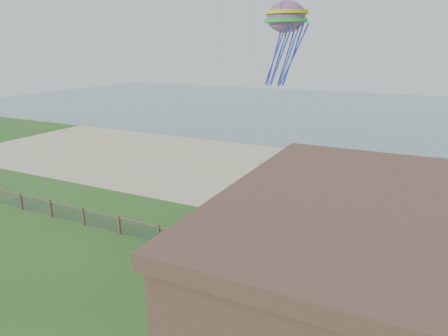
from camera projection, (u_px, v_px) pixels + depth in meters
The scene contains 6 objects.
ground at pixel (136, 316), 17.26m from camera, with size 160.00×160.00×0.00m, color #21511B.
sand_beach at pixel (290, 177), 36.13m from camera, with size 72.00×20.00×0.02m, color tan.
ocean at pixel (362, 111), 73.86m from camera, with size 160.00×68.00×0.02m, color slate.
chainlink_fence at pixel (203, 246), 22.25m from camera, with size 36.20×0.20×1.25m, color #4F3C2C, non-canonical shape.
picnic_table at pixel (301, 297), 18.00m from camera, with size 1.70×1.29×0.72m, color brown, non-canonical shape.
octopus_kite at pixel (285, 41), 28.74m from camera, with size 3.17×2.24×6.53m, color #EA5A24, non-canonical shape.
Camera 1 is at (9.97, -11.45, 11.12)m, focal length 32.00 mm.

